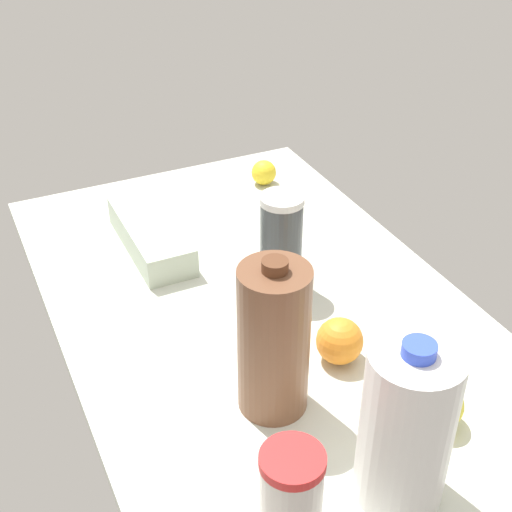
{
  "coord_description": "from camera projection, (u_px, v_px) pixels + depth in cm",
  "views": [
    {
      "loc": [
        101.63,
        -47.86,
        87.09
      ],
      "look_at": [
        0.0,
        0.0,
        13.0
      ],
      "focal_mm": 50.0,
      "sensor_mm": 36.0,
      "label": 1
    }
  ],
  "objects": [
    {
      "name": "lemon_near_front",
      "position": [
        440.0,
        405.0,
        1.11
      ],
      "size": [
        7.53,
        7.53,
        7.53
      ],
      "primitive_type": "sphere",
      "color": "yellow",
      "rests_on": "countertop"
    },
    {
      "name": "egg_carton",
      "position": [
        151.0,
        236.0,
        1.54
      ],
      "size": [
        29.42,
        10.73,
        6.46
      ],
      "primitive_type": "cube",
      "rotation": [
        0.0,
        0.0,
        0.0
      ],
      "color": "beige",
      "rests_on": "countertop"
    },
    {
      "name": "chocolate_milk_jug",
      "position": [
        274.0,
        340.0,
        1.09
      ],
      "size": [
        11.26,
        11.26,
        27.86
      ],
      "color": "brown",
      "rests_on": "countertop"
    },
    {
      "name": "shaker_bottle",
      "position": [
        281.0,
        242.0,
        1.38
      ],
      "size": [
        8.48,
        8.48,
        20.38
      ],
      "color": "#393E42",
      "rests_on": "countertop"
    },
    {
      "name": "orange_far_back",
      "position": [
        340.0,
        341.0,
        1.23
      ],
      "size": [
        8.26,
        8.26,
        8.26
      ],
      "primitive_type": "sphere",
      "color": "orange",
      "rests_on": "countertop"
    },
    {
      "name": "milk_jug",
      "position": [
        406.0,
        427.0,
        0.95
      ],
      "size": [
        12.66,
        12.66,
        27.15
      ],
      "color": "white",
      "rests_on": "countertop"
    },
    {
      "name": "lemon_loose",
      "position": [
        264.0,
        172.0,
        1.79
      ],
      "size": [
        6.23,
        6.23,
        6.23
      ],
      "primitive_type": "sphere",
      "color": "yellow",
      "rests_on": "countertop"
    },
    {
      "name": "countertop",
      "position": [
        256.0,
        304.0,
        1.41
      ],
      "size": [
        120.0,
        76.0,
        3.0
      ],
      "primitive_type": "cube",
      "color": "silver",
      "rests_on": "ground"
    },
    {
      "name": "tumbler_cup",
      "position": [
        291.0,
        500.0,
        0.91
      ],
      "size": [
        8.4,
        8.4,
        16.3
      ],
      "color": "beige",
      "rests_on": "countertop"
    }
  ]
}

